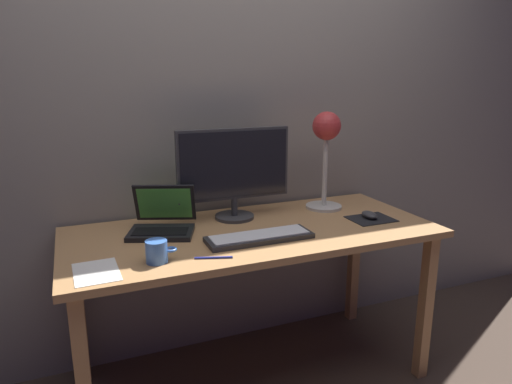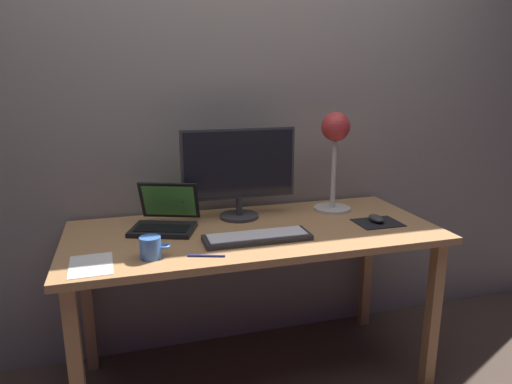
% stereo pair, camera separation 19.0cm
% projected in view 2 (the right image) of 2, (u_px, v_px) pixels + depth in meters
% --- Properties ---
extents(ground_plane, '(4.80, 4.80, 0.00)m').
position_uv_depth(ground_plane, '(254.00, 376.00, 2.18)').
color(ground_plane, '#47382D').
rests_on(ground_plane, ground).
extents(back_wall, '(4.80, 0.06, 2.60)m').
position_uv_depth(back_wall, '(231.00, 95.00, 2.23)').
color(back_wall, gray).
rests_on(back_wall, ground).
extents(desk, '(1.60, 0.70, 0.74)m').
position_uv_depth(desk, '(254.00, 246.00, 2.02)').
color(desk, tan).
rests_on(desk, ground).
extents(monitor, '(0.53, 0.18, 0.42)m').
position_uv_depth(monitor, '(239.00, 168.00, 2.10)').
color(monitor, '#38383A').
rests_on(monitor, desk).
extents(keyboard_main, '(0.44, 0.14, 0.03)m').
position_uv_depth(keyboard_main, '(257.00, 237.00, 1.86)').
color(keyboard_main, '#28282B').
rests_on(keyboard_main, desk).
extents(laptop, '(0.34, 0.33, 0.19)m').
position_uv_depth(laptop, '(166.00, 215.00, 2.00)').
color(laptop, black).
rests_on(laptop, desk).
extents(desk_lamp, '(0.18, 0.18, 0.48)m').
position_uv_depth(desk_lamp, '(335.00, 141.00, 2.20)').
color(desk_lamp, beige).
rests_on(desk_lamp, desk).
extents(mousepad, '(0.20, 0.16, 0.00)m').
position_uv_depth(mousepad, '(378.00, 223.00, 2.08)').
color(mousepad, black).
rests_on(mousepad, desk).
extents(mouse, '(0.06, 0.10, 0.03)m').
position_uv_depth(mouse, '(376.00, 218.00, 2.08)').
color(mouse, '#38383A').
rests_on(mouse, mousepad).
extents(coffee_mug, '(0.11, 0.08, 0.08)m').
position_uv_depth(coffee_mug, '(151.00, 247.00, 1.67)').
color(coffee_mug, '#3F72CC').
rests_on(coffee_mug, desk).
extents(paper_sheet_near_mouse, '(0.16, 0.21, 0.00)m').
position_uv_depth(paper_sheet_near_mouse, '(91.00, 265.00, 1.61)').
color(paper_sheet_near_mouse, white).
rests_on(paper_sheet_near_mouse, desk).
extents(pen, '(0.14, 0.05, 0.01)m').
position_uv_depth(pen, '(206.00, 256.00, 1.69)').
color(pen, '#2633A5').
rests_on(pen, desk).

